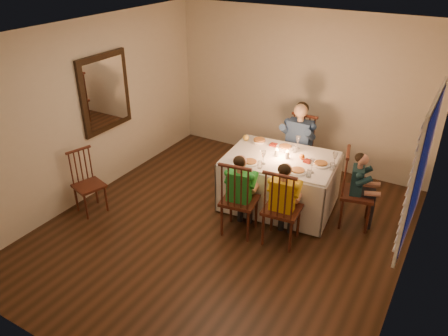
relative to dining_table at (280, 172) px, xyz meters
The scene contains 26 objects.
ground 1.17m from the dining_table, 111.92° to the right, with size 5.00×5.00×0.00m, color black.
wall_left 2.89m from the dining_table, 160.15° to the right, with size 0.02×5.00×2.60m, color beige.
wall_right 2.22m from the dining_table, 26.96° to the right, with size 0.02×5.00×2.60m, color beige.
wall_back 1.75m from the dining_table, 103.86° to the left, with size 4.50×0.02×2.60m, color beige.
ceiling 2.27m from the dining_table, 111.92° to the right, with size 5.00×5.00×0.00m, color white.
dining_table is the anchor object (origin of this frame).
chair_adult 1.02m from the dining_table, 94.86° to the left, with size 0.45×0.43×1.10m, color #3E1A10, non-canonical shape.
chair_near_left 1.05m from the dining_table, 103.18° to the right, with size 0.45×0.43×1.10m, color #3E1A10, non-canonical shape.
chair_near_right 1.03m from the dining_table, 64.30° to the right, with size 0.45×0.43×1.10m, color #3E1A10, non-canonical shape.
chair_end 1.23m from the dining_table, ahead, with size 0.45×0.43×1.10m, color #3E1A10, non-canonical shape.
chair_extra 2.79m from the dining_table, 146.81° to the right, with size 0.39×0.37×0.94m, color #3E1A10, non-canonical shape.
adult 1.02m from the dining_table, 94.86° to the left, with size 0.51×0.46×1.34m, color #314C7C, non-canonical shape.
child_green 1.05m from the dining_table, 103.18° to the right, with size 0.40×0.37×1.15m, color green, non-canonical shape.
child_yellow 1.03m from the dining_table, 64.30° to the right, with size 0.40×0.37×1.15m, color yellow, non-canonical shape.
child_teal 1.23m from the dining_table, ahead, with size 0.36×0.33×1.08m, color #17333A, non-canonical shape.
setting_adult 0.40m from the dining_table, 103.62° to the left, with size 0.26×0.26×0.02m, color white.
setting_green 0.54m from the dining_table, 127.59° to the right, with size 0.26×0.26×0.02m, color white.
setting_yellow 0.52m from the dining_table, 38.70° to the right, with size 0.26×0.26×0.02m, color white.
setting_teal 0.61m from the dining_table, ahead, with size 0.26×0.26×0.02m, color white.
candle_left 0.29m from the dining_table, behind, with size 0.06×0.06×0.10m, color white.
candle_right 0.29m from the dining_table, ahead, with size 0.06×0.06×0.10m, color white.
squash 0.79m from the dining_table, 159.76° to the left, with size 0.09×0.09×0.09m, color gold.
orange_fruit 0.39m from the dining_table, 16.24° to the left, with size 0.08×0.08×0.08m, color orange.
serving_bowl 0.61m from the dining_table, 150.77° to the left, with size 0.22×0.22×0.05m, color white.
wall_mirror 2.83m from the dining_table, 165.96° to the right, with size 0.06×0.95×1.15m.
window_blinds 2.21m from the dining_table, 24.99° to the right, with size 0.07×1.34×1.54m.
Camera 1 is at (2.46, -4.20, 3.53)m, focal length 35.00 mm.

